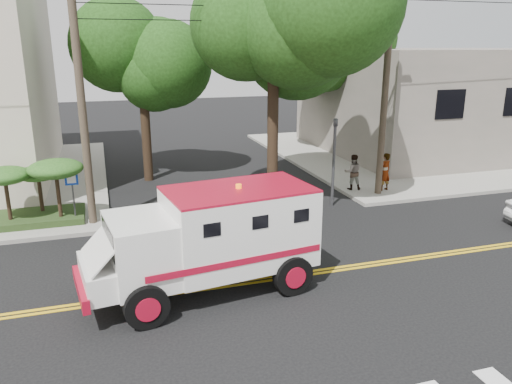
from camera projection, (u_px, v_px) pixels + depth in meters
name	position (u px, v px, depth m)	size (l,w,h in m)	color
ground	(297.00, 275.00, 14.39)	(100.00, 100.00, 0.00)	black
sidewalk_ne	(419.00, 152.00, 30.58)	(17.00, 17.00, 0.15)	gray
building_right	(440.00, 100.00, 30.60)	(14.00, 12.00, 6.00)	slate
utility_pole_left	(82.00, 102.00, 17.00)	(0.28, 0.28, 9.00)	#382D23
utility_pole_right	(385.00, 92.00, 20.59)	(0.28, 0.28, 9.00)	#382D23
tree_main	(287.00, 22.00, 18.58)	(6.08, 5.70, 9.85)	black
tree_left	(149.00, 60.00, 22.78)	(4.48, 4.20, 7.70)	black
tree_right	(339.00, 50.00, 29.62)	(4.80, 4.50, 8.20)	black
traffic_signal	(334.00, 153.00, 19.97)	(0.15, 0.18, 3.60)	#3F3F42
accessibility_sign	(73.00, 190.00, 17.88)	(0.45, 0.10, 2.02)	#3F3F42
palm_planter	(36.00, 182.00, 17.86)	(3.52, 2.63, 2.36)	#1E3314
armored_truck	(211.00, 236.00, 13.06)	(6.34, 3.12, 2.78)	white
pedestrian_a	(385.00, 172.00, 22.01)	(0.61, 0.40, 1.68)	gray
pedestrian_b	(353.00, 172.00, 22.17)	(0.77, 0.60, 1.59)	gray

